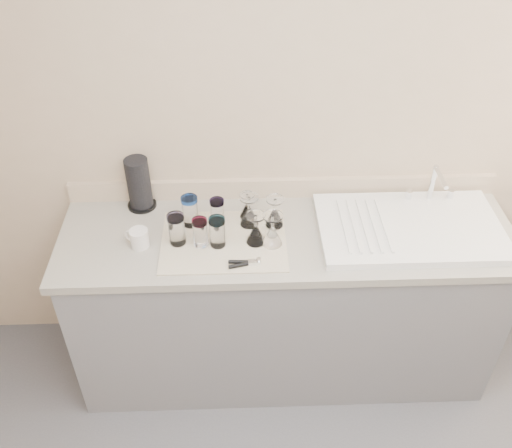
{
  "coord_description": "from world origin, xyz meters",
  "views": [
    {
      "loc": [
        -0.21,
        -0.76,
        2.55
      ],
      "look_at": [
        -0.15,
        1.15,
        1.0
      ],
      "focal_mm": 40.0,
      "sensor_mm": 36.0,
      "label": 1
    }
  ],
  "objects_px": {
    "tumbler_cyan": "(190,211)",
    "goblet_back_left": "(249,215)",
    "sink_unit": "(410,227)",
    "tumbler_magenta": "(177,229)",
    "tumbler_blue": "(200,232)",
    "paper_towel_roll": "(139,184)",
    "goblet_extra": "(247,209)",
    "goblet_front_left": "(256,233)",
    "can_opener": "(245,263)",
    "tumbler_purple": "(217,212)",
    "goblet_back_right": "(275,216)",
    "tumbler_lavender": "(217,232)",
    "goblet_front_right": "(272,234)",
    "white_mug": "(139,238)"
  },
  "relations": [
    {
      "from": "tumbler_magenta",
      "to": "goblet_front_right",
      "type": "relative_size",
      "value": 0.95
    },
    {
      "from": "tumbler_magenta",
      "to": "goblet_front_right",
      "type": "distance_m",
      "value": 0.41
    },
    {
      "from": "sink_unit",
      "to": "tumbler_purple",
      "type": "xyz_separation_m",
      "value": [
        -0.87,
        0.07,
        0.06
      ]
    },
    {
      "from": "tumbler_cyan",
      "to": "goblet_front_right",
      "type": "distance_m",
      "value": 0.39
    },
    {
      "from": "tumbler_lavender",
      "to": "goblet_back_right",
      "type": "height_order",
      "value": "goblet_back_right"
    },
    {
      "from": "tumbler_cyan",
      "to": "goblet_back_left",
      "type": "bearing_deg",
      "value": -1.55
    },
    {
      "from": "can_opener",
      "to": "tumbler_cyan",
      "type": "bearing_deg",
      "value": 130.42
    },
    {
      "from": "goblet_back_right",
      "to": "paper_towel_roll",
      "type": "xyz_separation_m",
      "value": [
        -0.62,
        0.18,
        0.07
      ]
    },
    {
      "from": "goblet_back_left",
      "to": "can_opener",
      "type": "relative_size",
      "value": 1.11
    },
    {
      "from": "tumbler_lavender",
      "to": "goblet_extra",
      "type": "relative_size",
      "value": 1.15
    },
    {
      "from": "tumbler_cyan",
      "to": "goblet_front_right",
      "type": "bearing_deg",
      "value": -22.06
    },
    {
      "from": "sink_unit",
      "to": "tumbler_purple",
      "type": "relative_size",
      "value": 6.27
    },
    {
      "from": "tumbler_purple",
      "to": "goblet_back_right",
      "type": "relative_size",
      "value": 0.89
    },
    {
      "from": "sink_unit",
      "to": "white_mug",
      "type": "xyz_separation_m",
      "value": [
        -1.21,
        -0.06,
        0.02
      ]
    },
    {
      "from": "goblet_back_right",
      "to": "goblet_extra",
      "type": "distance_m",
      "value": 0.14
    },
    {
      "from": "tumbler_magenta",
      "to": "goblet_front_left",
      "type": "relative_size",
      "value": 0.99
    },
    {
      "from": "tumbler_blue",
      "to": "paper_towel_roll",
      "type": "xyz_separation_m",
      "value": [
        -0.29,
        0.3,
        0.05
      ]
    },
    {
      "from": "sink_unit",
      "to": "tumbler_magenta",
      "type": "bearing_deg",
      "value": -176.98
    },
    {
      "from": "tumbler_purple",
      "to": "tumbler_magenta",
      "type": "bearing_deg",
      "value": -143.67
    },
    {
      "from": "goblet_back_right",
      "to": "goblet_front_left",
      "type": "bearing_deg",
      "value": -127.78
    },
    {
      "from": "tumbler_purple",
      "to": "white_mug",
      "type": "distance_m",
      "value": 0.37
    },
    {
      "from": "tumbler_purple",
      "to": "tumbler_blue",
      "type": "distance_m",
      "value": 0.16
    },
    {
      "from": "paper_towel_roll",
      "to": "white_mug",
      "type": "bearing_deg",
      "value": -85.17
    },
    {
      "from": "goblet_back_left",
      "to": "goblet_back_right",
      "type": "xyz_separation_m",
      "value": [
        0.12,
        -0.01,
        -0.0
      ]
    },
    {
      "from": "sink_unit",
      "to": "tumbler_cyan",
      "type": "xyz_separation_m",
      "value": [
        -0.99,
        0.07,
        0.06
      ]
    },
    {
      "from": "tumbler_lavender",
      "to": "goblet_back_right",
      "type": "bearing_deg",
      "value": 26.75
    },
    {
      "from": "tumbler_blue",
      "to": "paper_towel_roll",
      "type": "distance_m",
      "value": 0.42
    },
    {
      "from": "tumbler_magenta",
      "to": "goblet_back_right",
      "type": "distance_m",
      "value": 0.45
    },
    {
      "from": "tumbler_cyan",
      "to": "goblet_extra",
      "type": "distance_m",
      "value": 0.26
    },
    {
      "from": "goblet_back_left",
      "to": "paper_towel_roll",
      "type": "distance_m",
      "value": 0.54
    },
    {
      "from": "tumbler_cyan",
      "to": "paper_towel_roll",
      "type": "distance_m",
      "value": 0.29
    },
    {
      "from": "sink_unit",
      "to": "goblet_back_left",
      "type": "relative_size",
      "value": 5.4
    },
    {
      "from": "goblet_front_left",
      "to": "tumbler_magenta",
      "type": "bearing_deg",
      "value": 178.75
    },
    {
      "from": "tumbler_purple",
      "to": "goblet_front_right",
      "type": "bearing_deg",
      "value": -31.54
    },
    {
      "from": "can_opener",
      "to": "sink_unit",
      "type": "bearing_deg",
      "value": 15.49
    },
    {
      "from": "tumbler_cyan",
      "to": "goblet_back_left",
      "type": "distance_m",
      "value": 0.27
    },
    {
      "from": "tumbler_magenta",
      "to": "can_opener",
      "type": "xyz_separation_m",
      "value": [
        0.29,
        -0.15,
        -0.07
      ]
    },
    {
      "from": "paper_towel_roll",
      "to": "goblet_extra",
      "type": "bearing_deg",
      "value": -12.45
    },
    {
      "from": "goblet_back_left",
      "to": "tumbler_magenta",
      "type": "bearing_deg",
      "value": -159.34
    },
    {
      "from": "goblet_back_left",
      "to": "goblet_front_left",
      "type": "height_order",
      "value": "goblet_back_left"
    },
    {
      "from": "tumbler_blue",
      "to": "tumbler_lavender",
      "type": "height_order",
      "value": "tumbler_lavender"
    },
    {
      "from": "can_opener",
      "to": "paper_towel_roll",
      "type": "height_order",
      "value": "paper_towel_roll"
    },
    {
      "from": "tumbler_lavender",
      "to": "goblet_extra",
      "type": "bearing_deg",
      "value": 55.46
    },
    {
      "from": "tumbler_magenta",
      "to": "white_mug",
      "type": "bearing_deg",
      "value": -178.21
    },
    {
      "from": "sink_unit",
      "to": "goblet_back_left",
      "type": "bearing_deg",
      "value": 174.92
    },
    {
      "from": "tumbler_magenta",
      "to": "tumbler_purple",
      "type": "bearing_deg",
      "value": 36.33
    },
    {
      "from": "tumbler_lavender",
      "to": "goblet_back_right",
      "type": "xyz_separation_m",
      "value": [
        0.26,
        0.13,
        -0.02
      ]
    },
    {
      "from": "tumbler_purple",
      "to": "tumbler_magenta",
      "type": "distance_m",
      "value": 0.21
    },
    {
      "from": "tumbler_purple",
      "to": "tumbler_cyan",
      "type": "bearing_deg",
      "value": -179.62
    },
    {
      "from": "goblet_back_left",
      "to": "goblet_front_right",
      "type": "bearing_deg",
      "value": -55.19
    }
  ]
}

